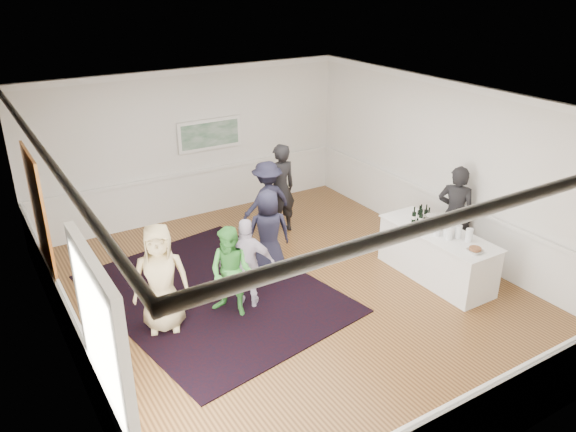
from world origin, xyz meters
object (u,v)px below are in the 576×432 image
guest_green (231,272)px  guest_dark_a (267,201)px  ice_bucket (433,223)px  bartender (455,214)px  serving_table (436,255)px  guest_navy (268,232)px  guest_lilac (247,264)px  guest_dark_b (280,189)px  nut_bowl (475,250)px  guest_tan (161,278)px

guest_green → guest_dark_a: size_ratio=0.90×
guest_dark_a → ice_bucket: 3.24m
bartender → guest_dark_a: 3.56m
serving_table → guest_navy: bearing=144.3°
ice_bucket → guest_navy: bearing=146.8°
guest_lilac → guest_dark_a: bearing=-92.6°
guest_dark_b → guest_navy: guest_dark_b is taller
guest_lilac → guest_navy: size_ratio=0.98×
guest_dark_a → guest_dark_b: guest_dark_b is taller
bartender → nut_bowl: bartender is taller
ice_bucket → nut_bowl: (-0.06, -1.00, -0.08)m
guest_green → guest_dark_b: 3.13m
guest_green → bartender: bearing=47.7°
guest_lilac → guest_dark_a: (1.49, 1.97, 0.06)m
serving_table → ice_bucket: (-0.01, 0.16, 0.55)m
serving_table → guest_green: bearing=166.3°
guest_lilac → guest_navy: guest_navy is taller
guest_lilac → guest_dark_a: size_ratio=0.93×
bartender → guest_dark_b: (-2.07, 2.74, 0.02)m
guest_tan → guest_dark_a: bearing=53.1°
serving_table → guest_dark_a: bearing=120.9°
guest_dark_a → nut_bowl: bearing=109.8°
guest_tan → guest_lilac: guest_tan is taller
guest_green → guest_lilac: guest_lilac is taller
guest_dark_b → nut_bowl: bearing=108.4°
guest_tan → guest_lilac: bearing=15.2°
guest_green → guest_dark_b: guest_dark_b is taller
serving_table → guest_tan: 4.72m
bartender → guest_dark_b: bearing=6.8°
guest_tan → nut_bowl: 4.89m
guest_dark_a → ice_bucket: bearing=118.0°
serving_table → bartender: (0.74, 0.33, 0.47)m
serving_table → guest_dark_b: size_ratio=1.17×
guest_tan → guest_dark_a: (2.86, 1.85, -0.04)m
guest_dark_b → bartender: bearing=127.6°
guest_tan → guest_navy: size_ratio=1.10×
guest_lilac → ice_bucket: guest_lilac is taller
guest_green → nut_bowl: bearing=28.6°
guest_navy → guest_dark_a: bearing=-99.4°
guest_lilac → guest_dark_b: (1.89, 2.15, 0.18)m
serving_table → nut_bowl: 0.97m
serving_table → guest_tan: bearing=167.2°
guest_green → guest_dark_b: size_ratio=0.79×
bartender → guest_navy: bartender is taller
serving_table → guest_dark_b: (-1.33, 3.07, 0.49)m
guest_navy → nut_bowl: 3.45m
serving_table → nut_bowl: size_ratio=8.75×
bartender → guest_navy: size_ratio=1.19×
guest_tan → guest_green: size_ratio=1.16×
guest_green → guest_navy: bearing=91.3°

